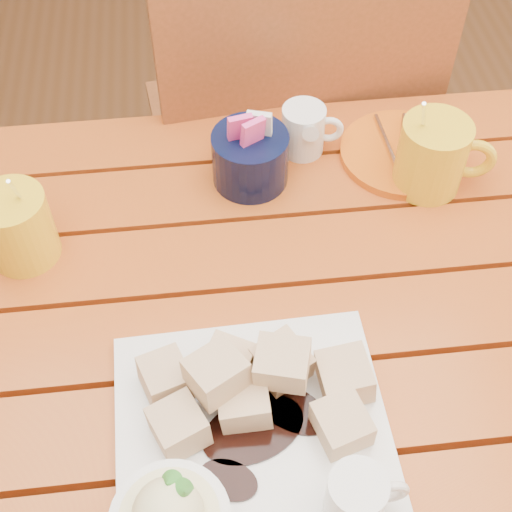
{
  "coord_description": "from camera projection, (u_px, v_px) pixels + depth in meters",
  "views": [
    {
      "loc": [
        -0.05,
        -0.46,
        1.46
      ],
      "look_at": [
        0.01,
        0.05,
        0.82
      ],
      "focal_mm": 50.0,
      "sensor_mm": 36.0,
      "label": 1
    }
  ],
  "objects": [
    {
      "name": "table",
      "position": [
        252.0,
        372.0,
        0.93
      ],
      "size": [
        1.2,
        0.79,
        0.75
      ],
      "color": "#A33615",
      "rests_on": "ground"
    },
    {
      "name": "dessert_plate",
      "position": [
        238.0,
        452.0,
        0.71
      ],
      "size": [
        0.29,
        0.29,
        0.12
      ],
      "rotation": [
        0.0,
        0.0,
        0.02
      ],
      "color": "white",
      "rests_on": "table"
    },
    {
      "name": "coffee_mug_left",
      "position": [
        15.0,
        226.0,
        0.87
      ],
      "size": [
        0.12,
        0.09,
        0.15
      ],
      "rotation": [
        0.0,
        0.0,
        -0.35
      ],
      "color": "yellow",
      "rests_on": "table"
    },
    {
      "name": "coffee_mug_right",
      "position": [
        434.0,
        155.0,
        0.95
      ],
      "size": [
        0.13,
        0.09,
        0.16
      ],
      "rotation": [
        0.0,
        0.0,
        -0.23
      ],
      "color": "yellow",
      "rests_on": "table"
    },
    {
      "name": "cream_pitcher",
      "position": [
        305.0,
        129.0,
        1.0
      ],
      "size": [
        0.09,
        0.08,
        0.07
      ],
      "rotation": [
        0.0,
        0.0,
        -0.14
      ],
      "color": "white",
      "rests_on": "table"
    },
    {
      "name": "sugar_caddy",
      "position": [
        250.0,
        157.0,
        0.97
      ],
      "size": [
        0.1,
        0.1,
        0.11
      ],
      "color": "black",
      "rests_on": "table"
    },
    {
      "name": "orange_saucer",
      "position": [
        403.0,
        153.0,
        1.02
      ],
      "size": [
        0.18,
        0.18,
        0.02
      ],
      "rotation": [
        0.0,
        0.0,
        -0.15
      ],
      "color": "#D35C12",
      "rests_on": "table"
    },
    {
      "name": "chair_far",
      "position": [
        285.0,
        145.0,
        1.34
      ],
      "size": [
        0.51,
        0.51,
        0.97
      ],
      "rotation": [
        0.0,
        0.0,
        3.26
      ],
      "color": "brown",
      "rests_on": "ground"
    }
  ]
}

